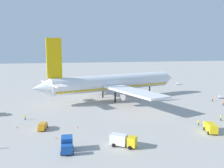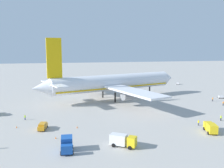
% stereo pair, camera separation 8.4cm
% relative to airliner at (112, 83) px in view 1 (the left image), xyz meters
% --- Properties ---
extents(ground_plane, '(600.00, 600.00, 0.00)m').
position_rel_airliner_xyz_m(ground_plane, '(1.17, 0.34, -7.46)').
color(ground_plane, '#ADA8A0').
extents(airliner, '(70.23, 68.94, 26.78)m').
position_rel_airliner_xyz_m(airliner, '(0.00, 0.00, 0.00)').
color(airliner, white).
rests_on(airliner, ground).
extents(service_truck_0, '(3.05, 5.14, 3.17)m').
position_rel_airliner_xyz_m(service_truck_0, '(-23.20, -52.85, -5.79)').
color(service_truck_0, '#194CA5').
rests_on(service_truck_0, ground).
extents(service_truck_1, '(3.84, 6.21, 2.62)m').
position_rel_airliner_xyz_m(service_truck_1, '(15.47, -49.55, -6.00)').
color(service_truck_1, yellow).
rests_on(service_truck_1, ground).
extents(service_truck_4, '(6.26, 5.33, 2.85)m').
position_rel_airliner_xyz_m(service_truck_4, '(-10.45, -53.18, -5.87)').
color(service_truck_4, yellow).
rests_on(service_truck_4, ground).
extents(service_van, '(2.78, 4.90, 1.97)m').
position_rel_airliner_xyz_m(service_van, '(-28.94, -36.16, -6.42)').
color(service_van, orange).
rests_on(service_van, ground).
extents(baggage_cart_0, '(2.94, 2.12, 1.18)m').
position_rel_airliner_xyz_m(baggage_cart_0, '(49.31, -9.94, -6.80)').
color(baggage_cart_0, '#595B60').
rests_on(baggage_cart_0, ground).
extents(baggage_cart_1, '(2.32, 2.85, 1.44)m').
position_rel_airliner_xyz_m(baggage_cart_1, '(51.86, 34.89, -6.67)').
color(baggage_cart_1, gray).
rests_on(baggage_cart_1, ground).
extents(ground_worker_0, '(0.49, 0.49, 1.77)m').
position_rel_airliner_xyz_m(ground_worker_0, '(25.59, -40.64, -6.55)').
color(ground_worker_0, black).
rests_on(ground_worker_0, ground).
extents(ground_worker_1, '(0.46, 0.46, 1.67)m').
position_rel_airliner_xyz_m(ground_worker_1, '(-34.79, -25.02, -6.61)').
color(ground_worker_1, navy).
rests_on(ground_worker_1, ground).
extents(ground_worker_2, '(0.56, 0.56, 1.77)m').
position_rel_airliner_xyz_m(ground_worker_2, '(41.42, -14.74, -6.55)').
color(ground_worker_2, black).
rests_on(ground_worker_2, ground).
extents(ground_worker_3, '(0.42, 0.42, 1.75)m').
position_rel_airliner_xyz_m(ground_worker_3, '(40.63, -22.52, -6.56)').
color(ground_worker_3, black).
rests_on(ground_worker_3, ground).
extents(ground_worker_5, '(0.56, 0.56, 1.76)m').
position_rel_airliner_xyz_m(ground_worker_5, '(15.88, -43.29, -6.56)').
color(ground_worker_5, '#3F3F47').
rests_on(ground_worker_5, ground).
extents(traffic_cone_0, '(0.36, 0.36, 0.55)m').
position_rel_airliner_xyz_m(traffic_cone_0, '(-19.41, -37.07, -7.18)').
color(traffic_cone_0, orange).
rests_on(traffic_cone_0, ground).
extents(traffic_cone_1, '(0.36, 0.36, 0.55)m').
position_rel_airliner_xyz_m(traffic_cone_1, '(-25.50, -44.29, -7.18)').
color(traffic_cone_1, orange).
rests_on(traffic_cone_1, ground).
extents(traffic_cone_2, '(0.36, 0.36, 0.55)m').
position_rel_airliner_xyz_m(traffic_cone_2, '(-36.25, 42.92, -7.18)').
color(traffic_cone_2, orange).
rests_on(traffic_cone_2, ground).
extents(traffic_cone_3, '(0.36, 0.36, 0.55)m').
position_rel_airliner_xyz_m(traffic_cone_3, '(-36.32, -32.84, -7.18)').
color(traffic_cone_3, orange).
rests_on(traffic_cone_3, ground).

